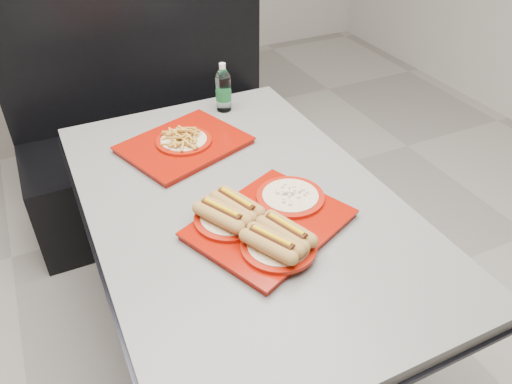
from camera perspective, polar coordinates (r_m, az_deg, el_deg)
name	(u,v)px	position (r m, az deg, el deg)	size (l,w,h in m)	color
ground	(244,348)	(2.09, -1.35, -17.45)	(6.00, 6.00, 0.00)	#A29D91
diner_table	(242,239)	(1.65, -1.63, -5.40)	(0.92, 1.42, 0.75)	black
booth_bench	(155,136)	(2.61, -11.52, 6.26)	(1.30, 0.57, 1.35)	black
tray_near	(265,221)	(1.41, 1.03, -3.35)	(0.52, 0.47, 0.09)	#890E03
tray_far	(184,142)	(1.80, -8.22, 5.66)	(0.49, 0.44, 0.08)	#890E03
water_bottle	(223,90)	(2.02, -3.75, 11.52)	(0.06, 0.06, 0.20)	silver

